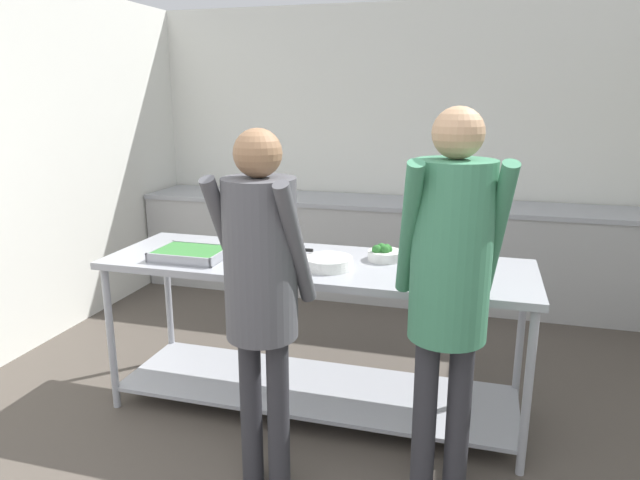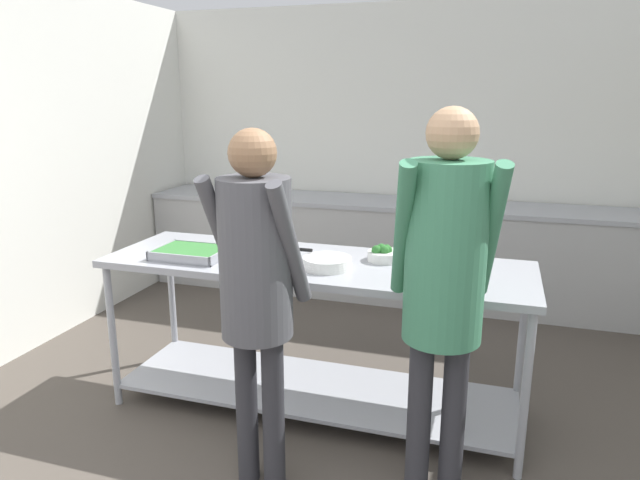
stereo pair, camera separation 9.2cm
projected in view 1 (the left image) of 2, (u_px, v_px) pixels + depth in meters
wall_rear at (398, 150)px, 5.41m from camera, size 4.83×0.06×2.65m
wall_left at (18, 170)px, 4.03m from camera, size 0.06×4.43×2.65m
back_counter at (389, 249)px, 5.28m from camera, size 4.67×0.65×0.90m
serving_counter at (315, 310)px, 3.31m from camera, size 2.43×0.76×0.92m
serving_tray_roast at (191, 254)px, 3.29m from camera, size 0.40×0.31×0.05m
sauce_pan at (268, 252)px, 3.25m from camera, size 0.40×0.26×0.09m
plate_stack at (328, 263)px, 3.11m from camera, size 0.28×0.28×0.06m
broccoli_bowl at (384, 254)px, 3.26m from camera, size 0.20×0.20×0.10m
serving_tray_vegetables at (445, 259)px, 3.20m from camera, size 0.40×0.33×0.05m
guest_serving_left at (450, 271)px, 2.39m from camera, size 0.49×0.43×1.80m
guest_serving_right at (261, 275)px, 2.52m from camera, size 0.46×0.38×1.71m
water_bottle at (485, 193)px, 4.89m from camera, size 0.06×0.06×0.25m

